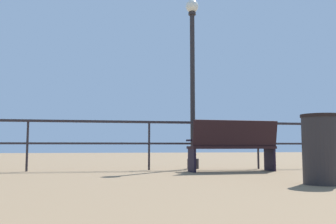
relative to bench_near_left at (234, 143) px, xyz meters
name	(u,v)px	position (x,y,z in m)	size (l,w,h in m)	color
pier_railing	(205,134)	(-0.35, 0.79, 0.21)	(21.80, 0.05, 1.02)	#262125
bench_near_left	(234,143)	(0.00, 0.00, 0.00)	(1.75, 0.71, 0.99)	black
lamppost_center	(192,71)	(-0.56, 1.04, 1.63)	(0.29, 0.29, 3.92)	#272324
trash_bin	(321,149)	(0.28, -2.44, -0.10)	(0.48, 0.48, 0.91)	#272324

